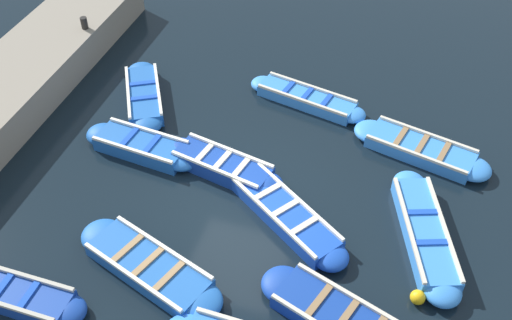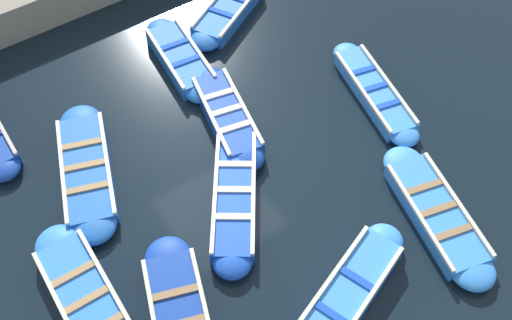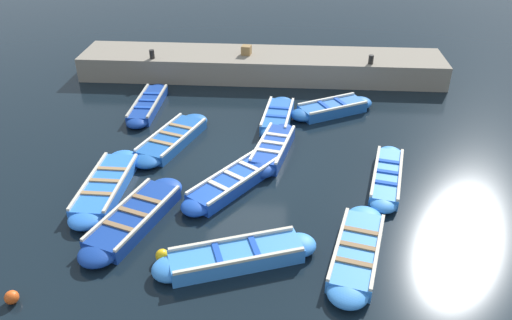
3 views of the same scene
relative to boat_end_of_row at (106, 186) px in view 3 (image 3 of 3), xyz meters
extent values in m
plane|color=black|center=(1.74, -3.75, -0.17)|extent=(120.00, 120.00, 0.00)
cube|color=blue|center=(0.00, 0.00, -0.01)|extent=(2.89, 1.04, 0.33)
ellipsoid|color=blue|center=(1.44, -0.02, -0.01)|extent=(0.96, 0.93, 0.33)
ellipsoid|color=blue|center=(-1.44, 0.02, -0.01)|extent=(0.96, 0.93, 0.33)
cube|color=beige|center=(0.01, 0.46, 0.20)|extent=(2.82, 0.13, 0.07)
cube|color=beige|center=(-0.01, -0.46, 0.20)|extent=(2.82, 0.13, 0.07)
cube|color=#9E7A51|center=(0.61, -0.01, 0.18)|extent=(0.15, 0.88, 0.04)
cube|color=#9E7A51|center=(0.00, 0.00, 0.18)|extent=(0.15, 0.88, 0.04)
cube|color=#9E7A51|center=(-0.61, 0.01, 0.18)|extent=(0.15, 0.88, 0.04)
cube|color=#1947B7|center=(0.48, -3.51, 0.00)|extent=(2.97, 2.44, 0.35)
ellipsoid|color=#1947B7|center=(1.71, -4.37, 0.00)|extent=(1.12, 1.11, 0.35)
ellipsoid|color=#1947B7|center=(-0.76, -2.64, 0.00)|extent=(1.12, 1.11, 0.35)
cube|color=silver|center=(0.70, -3.19, 0.21)|extent=(2.47, 1.76, 0.07)
cube|color=silver|center=(0.25, -3.82, 0.21)|extent=(2.47, 1.76, 0.07)
cube|color=beige|center=(1.00, -3.87, 0.20)|extent=(0.55, 0.70, 0.04)
cube|color=beige|center=(0.48, -3.51, 0.20)|extent=(0.55, 0.70, 0.04)
cube|color=beige|center=(-0.05, -3.14, 0.20)|extent=(0.55, 0.70, 0.04)
cube|color=navy|center=(5.30, 0.19, -0.01)|extent=(2.89, 0.82, 0.32)
ellipsoid|color=navy|center=(6.74, 0.18, -0.01)|extent=(0.77, 0.74, 0.32)
ellipsoid|color=navy|center=(3.85, 0.20, -0.01)|extent=(0.77, 0.74, 0.32)
cube|color=#B2AD9E|center=(5.30, 0.55, 0.18)|extent=(2.83, 0.10, 0.07)
cube|color=#B2AD9E|center=(5.29, -0.17, 0.18)|extent=(2.83, 0.10, 0.07)
cube|color=#1947B7|center=(5.91, 0.18, 0.17)|extent=(0.15, 0.71, 0.04)
cube|color=#1947B7|center=(5.30, 0.19, 0.17)|extent=(0.15, 0.71, 0.04)
cube|color=#1947B7|center=(4.68, 0.19, 0.17)|extent=(0.15, 0.71, 0.04)
cube|color=#3884E0|center=(1.04, -7.81, -0.02)|extent=(2.86, 1.34, 0.30)
ellipsoid|color=#3884E0|center=(2.38, -8.11, -0.02)|extent=(0.86, 0.84, 0.30)
ellipsoid|color=#3884E0|center=(-0.31, -7.51, -0.02)|extent=(0.86, 0.84, 0.30)
cube|color=beige|center=(1.11, -7.47, 0.16)|extent=(2.65, 0.67, 0.07)
cube|color=beige|center=(0.96, -8.14, 0.16)|extent=(2.65, 0.67, 0.07)
cube|color=#1947B7|center=(1.61, -7.93, 0.15)|extent=(0.28, 0.69, 0.04)
cube|color=#1947B7|center=(1.04, -7.81, 0.15)|extent=(0.28, 0.69, 0.04)
cube|color=#1947B7|center=(0.47, -7.68, 0.15)|extent=(0.28, 0.69, 0.04)
cube|color=navy|center=(2.33, -4.51, 0.02)|extent=(2.59, 1.35, 0.39)
ellipsoid|color=navy|center=(3.54, -4.78, 0.02)|extent=(0.95, 0.93, 0.39)
ellipsoid|color=navy|center=(1.13, -4.25, 0.02)|extent=(0.95, 0.93, 0.39)
cube|color=silver|center=(2.41, -4.14, 0.26)|extent=(2.37, 0.59, 0.07)
cube|color=silver|center=(2.25, -4.89, 0.26)|extent=(2.37, 0.59, 0.07)
cube|color=beige|center=(2.84, -4.63, 0.24)|extent=(0.29, 0.76, 0.04)
cube|color=beige|center=(2.33, -4.51, 0.24)|extent=(0.29, 0.76, 0.04)
cube|color=beige|center=(1.82, -4.40, 0.24)|extent=(0.29, 0.76, 0.04)
cube|color=#3884E0|center=(-2.59, -3.88, 0.01)|extent=(1.80, 3.12, 0.37)
ellipsoid|color=#3884E0|center=(-2.09, -5.30, 0.01)|extent=(1.00, 1.02, 0.37)
ellipsoid|color=#3884E0|center=(-3.09, -2.46, 0.01)|extent=(1.00, 1.02, 0.37)
cube|color=beige|center=(-2.23, -3.75, 0.23)|extent=(1.05, 2.81, 0.07)
cube|color=beige|center=(-2.95, -4.01, 0.23)|extent=(1.05, 2.81, 0.07)
cube|color=#1947B7|center=(-2.45, -4.28, 0.22)|extent=(0.75, 0.38, 0.04)
cube|color=#1947B7|center=(-2.73, -3.48, 0.22)|extent=(0.75, 0.38, 0.04)
cube|color=#1E59AD|center=(4.54, -4.58, 0.02)|extent=(2.42, 1.13, 0.38)
ellipsoid|color=#1E59AD|center=(5.70, -4.71, 0.02)|extent=(0.92, 0.90, 0.38)
ellipsoid|color=#1E59AD|center=(3.38, -4.46, 0.02)|extent=(0.92, 0.90, 0.38)
cube|color=silver|center=(4.58, -4.18, 0.24)|extent=(2.29, 0.32, 0.07)
cube|color=silver|center=(4.50, -4.98, 0.24)|extent=(2.29, 0.32, 0.07)
cube|color=#1947B7|center=(4.87, -4.62, 0.22)|extent=(0.22, 0.79, 0.04)
cube|color=#1947B7|center=(4.21, -4.55, 0.22)|extent=(0.22, 0.79, 0.04)
cube|color=#1E59AD|center=(5.39, -6.52, 0.01)|extent=(1.95, 2.55, 0.36)
ellipsoid|color=#1E59AD|center=(5.97, -7.58, 0.01)|extent=(1.14, 1.15, 0.36)
ellipsoid|color=#1E59AD|center=(4.81, -5.46, 0.01)|extent=(1.14, 1.15, 0.36)
cube|color=silver|center=(5.75, -6.32, 0.23)|extent=(1.21, 2.11, 0.07)
cube|color=silver|center=(5.03, -6.72, 0.23)|extent=(1.21, 2.11, 0.07)
cube|color=#1947B7|center=(5.55, -6.82, 0.21)|extent=(0.76, 0.50, 0.04)
cube|color=#1947B7|center=(5.22, -6.22, 0.21)|extent=(0.76, 0.50, 0.04)
cube|color=#3884E0|center=(-2.21, -6.63, -0.01)|extent=(2.82, 1.58, 0.32)
ellipsoid|color=#3884E0|center=(-0.92, -6.95, -0.01)|extent=(1.10, 1.08, 0.32)
ellipsoid|color=#3884E0|center=(-3.50, -6.31, -0.01)|extent=(1.10, 1.08, 0.32)
cube|color=beige|center=(-2.10, -6.20, 0.18)|extent=(2.55, 0.71, 0.07)
cube|color=beige|center=(-2.32, -7.06, 0.18)|extent=(2.55, 0.71, 0.07)
cube|color=olive|center=(-1.66, -6.76, 0.16)|extent=(0.34, 0.86, 0.04)
cube|color=olive|center=(-2.21, -6.63, 0.16)|extent=(0.34, 0.86, 0.04)
cube|color=olive|center=(-2.76, -6.49, 0.16)|extent=(0.34, 0.86, 0.04)
cube|color=#1E59AD|center=(2.79, -1.25, -0.01)|extent=(2.96, 1.88, 0.32)
ellipsoid|color=#1E59AD|center=(4.10, -1.71, -0.01)|extent=(1.22, 1.20, 0.32)
ellipsoid|color=#1E59AD|center=(1.48, -0.79, -0.01)|extent=(1.22, 1.20, 0.32)
cube|color=silver|center=(2.95, -0.81, 0.18)|extent=(2.59, 0.98, 0.07)
cube|color=silver|center=(2.64, -1.69, 0.18)|extent=(2.59, 0.98, 0.07)
cube|color=#9E7A51|center=(3.35, -1.44, 0.16)|extent=(0.43, 0.89, 0.04)
cube|color=#9E7A51|center=(2.79, -1.25, 0.16)|extent=(0.43, 0.89, 0.04)
cube|color=#9E7A51|center=(2.24, -1.05, 0.16)|extent=(0.43, 0.89, 0.04)
cube|color=navy|center=(-1.36, -1.19, 0.00)|extent=(3.01, 1.88, 0.35)
ellipsoid|color=navy|center=(-0.02, -1.65, 0.00)|extent=(1.20, 1.18, 0.35)
ellipsoid|color=navy|center=(-2.70, -0.72, 0.00)|extent=(1.20, 1.18, 0.35)
cube|color=beige|center=(-1.21, -0.75, 0.21)|extent=(2.65, 0.99, 0.07)
cube|color=beige|center=(-1.51, -1.62, 0.21)|extent=(2.65, 0.99, 0.07)
cube|color=olive|center=(-0.79, -1.38, 0.20)|extent=(0.42, 0.88, 0.04)
cube|color=olive|center=(-1.36, -1.19, 0.20)|extent=(0.42, 0.88, 0.04)
cube|color=olive|center=(-1.93, -0.99, 0.20)|extent=(0.42, 0.88, 0.04)
cube|color=gray|center=(8.79, -3.75, 0.31)|extent=(2.41, 14.89, 0.97)
cylinder|color=black|center=(7.93, -8.11, 0.98)|extent=(0.20, 0.20, 0.35)
cylinder|color=black|center=(7.93, 0.60, 0.98)|extent=(0.20, 0.20, 0.35)
cube|color=olive|center=(8.67, -3.14, 0.99)|extent=(0.43, 0.43, 0.37)
sphere|color=#E05119|center=(-4.09, 0.63, -0.03)|extent=(0.29, 0.29, 0.29)
sphere|color=#EAB214|center=(-2.64, -2.19, -0.02)|extent=(0.31, 0.31, 0.31)
camera|label=1|loc=(-1.60, 5.25, 10.17)|focal=42.00mm
camera|label=2|loc=(-5.31, -0.07, 10.41)|focal=42.00mm
camera|label=3|loc=(-11.04, -4.92, 7.75)|focal=35.00mm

